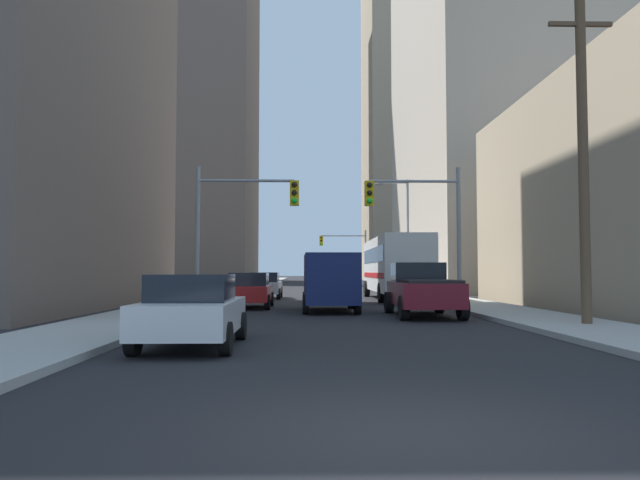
{
  "coord_description": "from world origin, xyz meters",
  "views": [
    {
      "loc": [
        -1.0,
        -5.91,
        1.59
      ],
      "look_at": [
        0.0,
        34.62,
        3.69
      ],
      "focal_mm": 33.87,
      "sensor_mm": 36.0,
      "label": 1
    }
  ],
  "objects_px": {
    "pickup_truck_maroon": "(422,290)",
    "traffic_signal_near_left": "(242,212)",
    "traffic_signal_far_right": "(345,248)",
    "city_bus": "(395,265)",
    "sedan_silver": "(265,285)",
    "traffic_signal_near_right": "(418,213)",
    "sedan_red": "(249,290)",
    "sedan_white": "(193,310)",
    "cargo_van_navy": "(330,279)"
  },
  "relations": [
    {
      "from": "traffic_signal_near_right",
      "to": "city_bus",
      "type": "bearing_deg",
      "value": 88.2
    },
    {
      "from": "sedan_red",
      "to": "traffic_signal_near_right",
      "type": "height_order",
      "value": "traffic_signal_near_right"
    },
    {
      "from": "traffic_signal_near_left",
      "to": "traffic_signal_far_right",
      "type": "relative_size",
      "value": 1.0
    },
    {
      "from": "cargo_van_navy",
      "to": "traffic_signal_near_right",
      "type": "relative_size",
      "value": 0.87
    },
    {
      "from": "city_bus",
      "to": "traffic_signal_far_right",
      "type": "distance_m",
      "value": 31.12
    },
    {
      "from": "traffic_signal_near_left",
      "to": "cargo_van_navy",
      "type": "bearing_deg",
      "value": -19.35
    },
    {
      "from": "sedan_silver",
      "to": "traffic_signal_far_right",
      "type": "xyz_separation_m",
      "value": [
        6.65,
        29.52,
        3.33
      ]
    },
    {
      "from": "pickup_truck_maroon",
      "to": "sedan_silver",
      "type": "height_order",
      "value": "pickup_truck_maroon"
    },
    {
      "from": "city_bus",
      "to": "traffic_signal_near_right",
      "type": "relative_size",
      "value": 1.92
    },
    {
      "from": "pickup_truck_maroon",
      "to": "sedan_white",
      "type": "relative_size",
      "value": 1.3
    },
    {
      "from": "sedan_red",
      "to": "traffic_signal_far_right",
      "type": "distance_m",
      "value": 39.18
    },
    {
      "from": "sedan_red",
      "to": "traffic_signal_near_left",
      "type": "distance_m",
      "value": 3.44
    },
    {
      "from": "cargo_van_navy",
      "to": "pickup_truck_maroon",
      "type": "bearing_deg",
      "value": -40.33
    },
    {
      "from": "pickup_truck_maroon",
      "to": "city_bus",
      "type": "bearing_deg",
      "value": 85.91
    },
    {
      "from": "pickup_truck_maroon",
      "to": "traffic_signal_near_left",
      "type": "bearing_deg",
      "value": 149.76
    },
    {
      "from": "cargo_van_navy",
      "to": "traffic_signal_near_left",
      "type": "xyz_separation_m",
      "value": [
        -3.63,
        1.27,
        2.78
      ]
    },
    {
      "from": "sedan_red",
      "to": "traffic_signal_far_right",
      "type": "relative_size",
      "value": 0.7
    },
    {
      "from": "city_bus",
      "to": "traffic_signal_near_right",
      "type": "bearing_deg",
      "value": -91.8
    },
    {
      "from": "city_bus",
      "to": "cargo_van_navy",
      "type": "distance_m",
      "value": 10.46
    },
    {
      "from": "sedan_silver",
      "to": "traffic_signal_near_left",
      "type": "relative_size",
      "value": 0.7
    },
    {
      "from": "sedan_silver",
      "to": "traffic_signal_near_right",
      "type": "bearing_deg",
      "value": -54.26
    },
    {
      "from": "sedan_red",
      "to": "sedan_silver",
      "type": "distance_m",
      "value": 8.94
    },
    {
      "from": "sedan_red",
      "to": "sedan_silver",
      "type": "xyz_separation_m",
      "value": [
        0.07,
        8.94,
        0.0
      ]
    },
    {
      "from": "traffic_signal_far_right",
      "to": "sedan_silver",
      "type": "bearing_deg",
      "value": -102.7
    },
    {
      "from": "city_bus",
      "to": "sedan_silver",
      "type": "relative_size",
      "value": 2.73
    },
    {
      "from": "cargo_van_navy",
      "to": "traffic_signal_near_right",
      "type": "bearing_deg",
      "value": 18.64
    },
    {
      "from": "traffic_signal_near_left",
      "to": "sedan_white",
      "type": "bearing_deg",
      "value": -88.67
    },
    {
      "from": "pickup_truck_maroon",
      "to": "traffic_signal_near_left",
      "type": "relative_size",
      "value": 0.91
    },
    {
      "from": "city_bus",
      "to": "sedan_white",
      "type": "height_order",
      "value": "city_bus"
    },
    {
      "from": "sedan_silver",
      "to": "traffic_signal_near_right",
      "type": "relative_size",
      "value": 0.7
    },
    {
      "from": "sedan_white",
      "to": "traffic_signal_near_right",
      "type": "xyz_separation_m",
      "value": [
        7.12,
        12.54,
        3.29
      ]
    },
    {
      "from": "pickup_truck_maroon",
      "to": "sedan_silver",
      "type": "distance_m",
      "value": 15.28
    },
    {
      "from": "sedan_red",
      "to": "sedan_silver",
      "type": "relative_size",
      "value": 1.0
    },
    {
      "from": "city_bus",
      "to": "traffic_signal_near_left",
      "type": "relative_size",
      "value": 1.92
    },
    {
      "from": "city_bus",
      "to": "traffic_signal_near_left",
      "type": "distance_m",
      "value": 11.54
    },
    {
      "from": "traffic_signal_near_right",
      "to": "sedan_white",
      "type": "bearing_deg",
      "value": -119.57
    },
    {
      "from": "cargo_van_navy",
      "to": "sedan_red",
      "type": "distance_m",
      "value": 4.09
    },
    {
      "from": "sedan_white",
      "to": "traffic_signal_near_right",
      "type": "height_order",
      "value": "traffic_signal_near_right"
    },
    {
      "from": "traffic_signal_near_left",
      "to": "traffic_signal_far_right",
      "type": "distance_m",
      "value": 40.0
    },
    {
      "from": "pickup_truck_maroon",
      "to": "traffic_signal_near_right",
      "type": "relative_size",
      "value": 0.91
    },
    {
      "from": "cargo_van_navy",
      "to": "sedan_silver",
      "type": "bearing_deg",
      "value": 106.62
    },
    {
      "from": "pickup_truck_maroon",
      "to": "cargo_van_navy",
      "type": "distance_m",
      "value": 4.16
    },
    {
      "from": "city_bus",
      "to": "traffic_signal_far_right",
      "type": "xyz_separation_m",
      "value": [
        -0.72,
        31.04,
        2.17
      ]
    },
    {
      "from": "sedan_white",
      "to": "sedan_red",
      "type": "bearing_deg",
      "value": 90.26
    },
    {
      "from": "traffic_signal_near_right",
      "to": "traffic_signal_far_right",
      "type": "relative_size",
      "value": 1.0
    },
    {
      "from": "traffic_signal_near_left",
      "to": "sedan_silver",
      "type": "bearing_deg",
      "value": 88.26
    },
    {
      "from": "sedan_white",
      "to": "sedan_red",
      "type": "height_order",
      "value": "same"
    },
    {
      "from": "traffic_signal_near_left",
      "to": "traffic_signal_near_right",
      "type": "xyz_separation_m",
      "value": [
        7.41,
        -0.0,
        -0.01
      ]
    },
    {
      "from": "cargo_van_navy",
      "to": "sedan_white",
      "type": "xyz_separation_m",
      "value": [
        -3.34,
        -11.26,
        -0.52
      ]
    },
    {
      "from": "cargo_van_navy",
      "to": "sedan_silver",
      "type": "distance_m",
      "value": 11.65
    }
  ]
}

